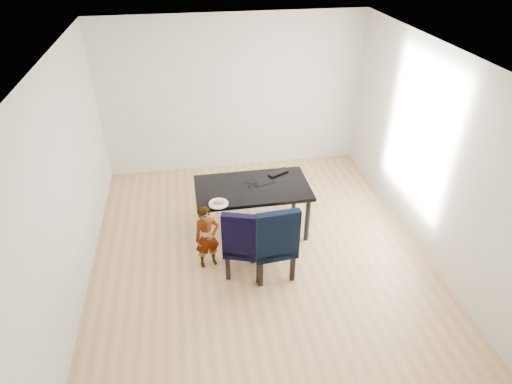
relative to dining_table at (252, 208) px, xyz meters
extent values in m
cube|color=tan|center=(0.00, -0.50, -0.38)|extent=(4.50, 5.00, 0.01)
cube|color=white|center=(0.00, -0.50, 2.33)|extent=(4.50, 5.00, 0.01)
cube|color=silver|center=(0.00, 2.00, 0.98)|extent=(4.50, 0.01, 2.70)
cube|color=white|center=(0.00, -3.00, 0.98)|extent=(4.50, 0.01, 2.70)
cube|color=white|center=(-2.25, -0.50, 0.98)|extent=(0.01, 5.00, 2.70)
cube|color=silver|center=(2.25, -0.50, 0.98)|extent=(0.01, 5.00, 2.70)
cube|color=black|center=(0.00, 0.00, 0.00)|extent=(1.60, 0.90, 0.75)
cube|color=black|center=(-0.23, -0.84, 0.14)|extent=(0.63, 0.64, 1.03)
cube|color=black|center=(0.10, -0.92, 0.17)|extent=(0.56, 0.58, 1.10)
imported|color=#FD5515|center=(-0.70, -0.65, 0.08)|extent=(0.37, 0.29, 0.91)
cylinder|color=silver|center=(-0.51, -0.35, 0.38)|extent=(0.33, 0.33, 0.01)
ellipsoid|color=gold|center=(-0.51, -0.36, 0.42)|extent=(0.17, 0.08, 0.07)
imported|color=black|center=(0.42, 0.35, 0.39)|extent=(0.39, 0.34, 0.03)
torus|color=black|center=(0.02, -0.01, 0.38)|extent=(0.17, 0.17, 0.01)
camera|label=1|loc=(-0.81, -5.00, 3.57)|focal=30.00mm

